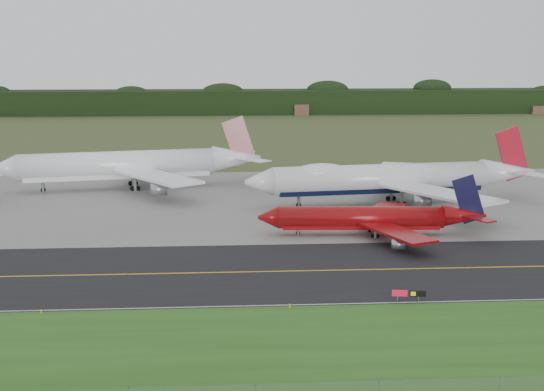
% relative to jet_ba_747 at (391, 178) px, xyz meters
% --- Properties ---
extents(ground, '(600.00, 600.00, 0.00)m').
position_rel_jet_ba_747_xyz_m(ground, '(-27.65, -44.99, -5.69)').
color(ground, '#3A4821').
rests_on(ground, ground).
extents(grass_verge, '(400.00, 30.00, 0.01)m').
position_rel_jet_ba_747_xyz_m(grass_verge, '(-27.65, -79.99, -5.68)').
color(grass_verge, '#265819').
rests_on(grass_verge, ground).
extents(taxiway, '(400.00, 32.00, 0.02)m').
position_rel_jet_ba_747_xyz_m(taxiway, '(-27.65, -48.99, -5.68)').
color(taxiway, black).
rests_on(taxiway, ground).
extents(apron, '(400.00, 78.00, 0.01)m').
position_rel_jet_ba_747_xyz_m(apron, '(-27.65, 6.01, -5.68)').
color(apron, slate).
rests_on(apron, ground).
extents(taxiway_centreline, '(400.00, 0.40, 0.00)m').
position_rel_jet_ba_747_xyz_m(taxiway_centreline, '(-27.65, -48.99, -5.66)').
color(taxiway_centreline, gold).
rests_on(taxiway_centreline, taxiway).
extents(taxiway_edge_line, '(400.00, 0.25, 0.00)m').
position_rel_jet_ba_747_xyz_m(taxiway_edge_line, '(-27.65, -64.49, -5.66)').
color(taxiway_edge_line, silver).
rests_on(taxiway_edge_line, taxiway).
extents(horizon_treeline, '(700.00, 25.00, 12.00)m').
position_rel_jet_ba_747_xyz_m(horizon_treeline, '(-27.65, 228.77, -0.22)').
color(horizon_treeline, black).
rests_on(horizon_treeline, ground).
extents(jet_ba_747, '(66.47, 54.67, 16.71)m').
position_rel_jet_ba_747_xyz_m(jet_ba_747, '(0.00, 0.00, 0.00)').
color(jet_ba_747, white).
rests_on(jet_ba_747, ground).
extents(jet_red_737, '(41.91, 34.14, 11.32)m').
position_rel_jet_ba_747_xyz_m(jet_red_737, '(-9.14, -27.26, -2.56)').
color(jet_red_737, maroon).
rests_on(jet_red_737, ground).
extents(jet_star_tail, '(64.46, 53.23, 17.05)m').
position_rel_jet_ba_747_xyz_m(jet_star_tail, '(-58.47, 22.70, -0.00)').
color(jet_star_tail, white).
rests_on(jet_star_tail, ground).
extents(taxiway_sign, '(4.54, 0.84, 1.52)m').
position_rel_jet_ba_747_xyz_m(taxiway_sign, '(-11.52, -63.93, -4.61)').
color(taxiway_sign, slate).
rests_on(taxiway_sign, ground).
extents(edge_marker_left, '(0.16, 0.16, 0.50)m').
position_rel_jet_ba_747_xyz_m(edge_marker_left, '(-60.26, -65.49, -5.44)').
color(edge_marker_left, yellow).
rests_on(edge_marker_left, ground).
extents(edge_marker_center, '(0.16, 0.16, 0.50)m').
position_rel_jet_ba_747_xyz_m(edge_marker_center, '(-27.88, -65.49, -5.44)').
color(edge_marker_center, yellow).
rests_on(edge_marker_center, ground).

